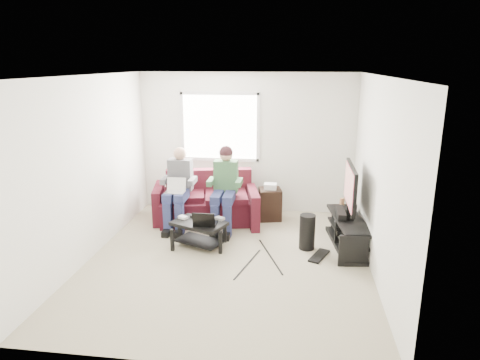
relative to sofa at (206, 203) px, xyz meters
name	(u,v)px	position (x,y,z in m)	size (l,w,h in m)	color
floor	(228,260)	(0.65, -1.55, -0.32)	(4.50, 4.50, 0.00)	tan
ceiling	(226,76)	(0.65, -1.55, 2.28)	(4.50, 4.50, 0.00)	white
wall_back	(247,143)	(0.65, 0.70, 0.98)	(4.50, 4.50, 0.00)	silver
wall_front	(186,238)	(0.65, -3.80, 0.98)	(4.50, 4.50, 0.00)	silver
wall_left	(89,169)	(-1.35, -1.55, 0.98)	(4.50, 4.50, 0.00)	silver
wall_right	(378,178)	(2.65, -1.55, 0.98)	(4.50, 4.50, 0.00)	silver
window	(220,127)	(0.15, 0.69, 1.28)	(1.48, 0.04, 1.28)	white
sofa	(206,203)	(0.00, 0.00, 0.00)	(2.05, 1.19, 0.88)	#4B1222
person_left	(178,185)	(-0.40, -0.33, 0.43)	(0.40, 0.71, 1.36)	navy
person_right	(225,183)	(0.40, -0.31, 0.49)	(0.40, 0.71, 1.41)	navy
laptop_silver	(175,189)	(-0.40, -0.53, 0.41)	(0.32, 0.22, 0.24)	silver
coffee_table	(199,229)	(0.13, -1.13, -0.03)	(0.93, 0.76, 0.40)	black
laptop_black	(205,217)	(0.25, -1.21, 0.20)	(0.34, 0.24, 0.24)	black
controller_a	(183,217)	(-0.15, -1.01, 0.10)	(0.14, 0.09, 0.04)	silver
controller_b	(195,217)	(0.03, -0.95, 0.10)	(0.14, 0.09, 0.04)	black
controller_c	(220,218)	(0.43, -0.98, 0.10)	(0.14, 0.09, 0.04)	gray
tv_stand	(348,234)	(2.41, -0.84, -0.12)	(0.59, 1.44, 0.46)	black
tv	(350,188)	(2.41, -0.74, 0.60)	(0.12, 1.10, 0.81)	black
soundbar	(341,213)	(2.29, -0.74, 0.19)	(0.12, 0.50, 0.10)	black
drink_cup	(342,202)	(2.36, -0.21, 0.20)	(0.08, 0.08, 0.12)	#B5784E
console_white	(351,240)	(2.41, -1.24, -0.05)	(0.30, 0.22, 0.06)	silver
console_grey	(346,222)	(2.41, -0.54, -0.04)	(0.34, 0.26, 0.08)	gray
console_black	(349,231)	(2.41, -0.89, -0.04)	(0.38, 0.30, 0.07)	black
subwoofer	(307,232)	(1.78, -1.00, -0.05)	(0.24, 0.24, 0.54)	black
keyboard_floor	(319,256)	(1.96, -1.27, -0.31)	(0.16, 0.49, 0.03)	black
end_table	(270,203)	(1.14, 0.22, -0.02)	(0.38, 0.38, 0.67)	black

